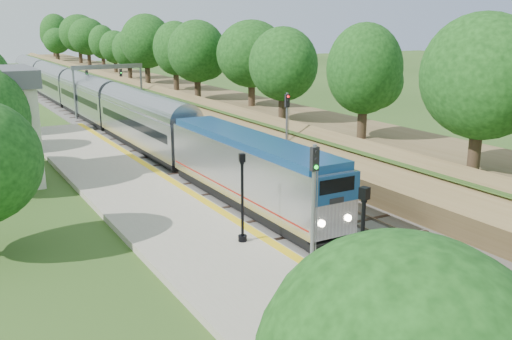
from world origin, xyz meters
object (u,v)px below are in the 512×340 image
signal_gantry (108,76)px  train (90,101)px  lamppost_far (242,203)px  signal_platform (314,197)px  signal_farside (287,125)px  lamppost_mid (361,259)px

signal_gantry → train: bearing=-165.0°
lamppost_far → signal_platform: (0.59, -5.09, 1.56)m
train → signal_platform: 48.42m
lamppost_far → signal_farside: bearing=48.5°
signal_gantry → signal_farside: (3.73, -32.93, -1.06)m
train → signal_platform: size_ratio=16.23×
signal_platform → signal_farside: bearing=60.4°
train → signal_platform: (-2.90, -48.30, 1.79)m
signal_platform → signal_farside: 18.44m
signal_gantry → lamppost_far: 44.34m
train → signal_farside: size_ratio=15.80×
train → lamppost_far: bearing=-94.6°
lamppost_mid → lamppost_far: 8.57m
train → signal_farside: signal_farside is taller
lamppost_mid → lamppost_far: bearing=91.9°
lamppost_far → signal_platform: 5.36m
signal_platform → signal_farside: (9.10, 16.03, -0.18)m
signal_platform → train: bearing=86.6°
signal_gantry → train: 3.69m
lamppost_mid → signal_farside: signal_farside is taller
signal_farside → signal_gantry: bearing=96.5°
signal_gantry → train: (-2.47, -0.66, -2.66)m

